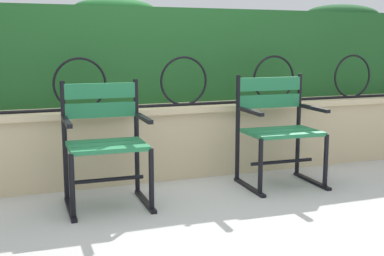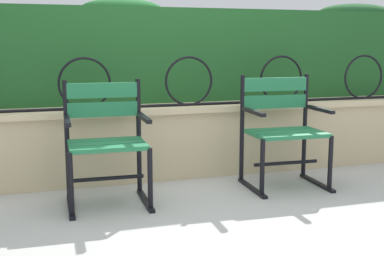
# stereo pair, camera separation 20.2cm
# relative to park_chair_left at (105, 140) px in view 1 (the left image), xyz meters

# --- Properties ---
(ground_plane) EXTENTS (60.00, 60.00, 0.00)m
(ground_plane) POSITION_rel_park_chair_left_xyz_m (0.58, -0.31, -0.47)
(ground_plane) COLOR #ADADA8
(stone_wall) EXTENTS (8.09, 0.41, 0.62)m
(stone_wall) POSITION_rel_park_chair_left_xyz_m (0.58, 0.59, -0.15)
(stone_wall) COLOR #C6B289
(stone_wall) RESTS_ON ground
(iron_arch_fence) EXTENTS (7.54, 0.02, 0.42)m
(iron_arch_fence) POSITION_rel_park_chair_left_xyz_m (0.38, 0.51, 0.33)
(iron_arch_fence) COLOR black
(iron_arch_fence) RESTS_ON stone_wall
(hedge_row) EXTENTS (7.93, 0.53, 0.97)m
(hedge_row) POSITION_rel_park_chair_left_xyz_m (0.54, 1.03, 0.60)
(hedge_row) COLOR #1E5123
(hedge_row) RESTS_ON stone_wall
(park_chair_left) EXTENTS (0.58, 0.54, 0.88)m
(park_chair_left) POSITION_rel_park_chair_left_xyz_m (0.00, 0.00, 0.00)
(park_chair_left) COLOR #237547
(park_chair_left) RESTS_ON ground
(park_chair_right) EXTENTS (0.63, 0.54, 0.89)m
(park_chair_right) POSITION_rel_park_chair_left_xyz_m (1.42, 0.03, 0.01)
(park_chair_right) COLOR #237547
(park_chair_right) RESTS_ON ground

